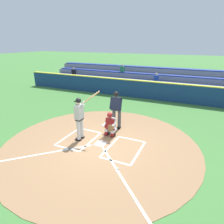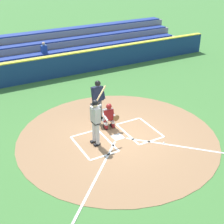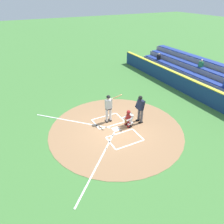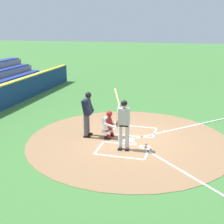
{
  "view_description": "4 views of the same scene",
  "coord_description": "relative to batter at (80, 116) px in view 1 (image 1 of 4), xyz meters",
  "views": [
    {
      "loc": [
        -3.44,
        6.26,
        4.02
      ],
      "look_at": [
        -0.11,
        -0.91,
        1.13
      ],
      "focal_mm": 31.14,
      "sensor_mm": 36.0,
      "label": 1
    },
    {
      "loc": [
        5.47,
        9.48,
        6.83
      ],
      "look_at": [
        0.28,
        0.04,
        1.23
      ],
      "focal_mm": 51.36,
      "sensor_mm": 36.0,
      "label": 2
    },
    {
      "loc": [
        -8.94,
        4.9,
        7.24
      ],
      "look_at": [
        0.1,
        0.22,
        1.22
      ],
      "focal_mm": 33.04,
      "sensor_mm": 36.0,
      "label": 3
    },
    {
      "loc": [
        11.02,
        2.25,
        4.49
      ],
      "look_at": [
        0.44,
        -0.57,
        1.25
      ],
      "focal_mm": 48.62,
      "sensor_mm": 36.0,
      "label": 4
    }
  ],
  "objects": [
    {
      "name": "dirt_circle",
      "position": [
        -0.96,
        -0.0,
        -1.09
      ],
      "size": [
        8.0,
        8.0,
        0.01
      ],
      "primitive_type": "cylinder",
      "color": "#99704C",
      "rests_on": "ground"
    },
    {
      "name": "ground_plane",
      "position": [
        -0.96,
        -0.0,
        -1.1
      ],
      "size": [
        120.0,
        120.0,
        0.0
      ],
      "primitive_type": "plane",
      "color": "#427A38"
    },
    {
      "name": "bleacher_stand",
      "position": [
        -0.95,
        -10.2,
        -0.4
      ],
      "size": [
        20.0,
        3.4,
        2.1
      ],
      "color": "gray",
      "rests_on": "ground"
    },
    {
      "name": "backstop_wall",
      "position": [
        -0.96,
        -7.5,
        -0.45
      ],
      "size": [
        22.0,
        0.36,
        1.31
      ],
      "color": "navy",
      "rests_on": "ground"
    },
    {
      "name": "plate_umpire",
      "position": [
        -0.92,
        -1.7,
        -0.02
      ],
      "size": [
        0.59,
        0.43,
        1.86
      ],
      "color": "#4C4C51",
      "rests_on": "ground"
    },
    {
      "name": "home_plate_and_chalk",
      "position": [
        -0.96,
        0.88,
        -1.08
      ],
      "size": [
        7.93,
        4.91,
        0.01
      ],
      "color": "white",
      "rests_on": "dirt_circle"
    },
    {
      "name": "batter",
      "position": [
        0.0,
        0.0,
        0.0
      ],
      "size": [
        0.91,
        0.75,
        2.13
      ],
      "color": "silver",
      "rests_on": "ground"
    },
    {
      "name": "catcher",
      "position": [
        -1.02,
        -0.83,
        -0.51
      ],
      "size": [
        0.59,
        0.64,
        1.13
      ],
      "color": "black",
      "rests_on": "ground"
    },
    {
      "name": "baseball",
      "position": [
        -2.29,
        1.28,
        -1.06
      ],
      "size": [
        0.07,
        0.07,
        0.07
      ],
      "primitive_type": "sphere",
      "color": "white",
      "rests_on": "ground"
    }
  ]
}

